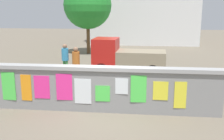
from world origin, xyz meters
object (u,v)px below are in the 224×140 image
auto_rickshaw_truck (125,57)px  motorcycle (42,78)px  bicycle_far (194,93)px  person_walking (76,61)px  tree_roadside (88,5)px  bicycle_near (103,83)px  person_bystander (65,57)px

auto_rickshaw_truck → motorcycle: 4.40m
bicycle_far → person_walking: size_ratio=1.05×
auto_rickshaw_truck → bicycle_far: 4.85m
tree_roadside → auto_rickshaw_truck: bearing=-63.8°
motorcycle → tree_roadside: size_ratio=0.35×
auto_rickshaw_truck → motorcycle: size_ratio=1.94×
bicycle_near → person_walking: 2.13m
tree_roadside → bicycle_near: bearing=-75.1°
motorcycle → tree_roadside: tree_roadside is taller
bicycle_near → tree_roadside: bearing=104.9°
auto_rickshaw_truck → tree_roadside: 7.78m
motorcycle → tree_roadside: (0.05, 9.46, 3.13)m
bicycle_far → tree_roadside: 12.51m
bicycle_far → person_walking: (-4.87, 2.35, 0.62)m
motorcycle → bicycle_near: size_ratio=1.13×
bicycle_far → tree_roadside: (-5.95, 10.53, 3.23)m
bicycle_near → person_walking: size_ratio=1.04×
person_walking → person_bystander: size_ratio=1.00×
person_bystander → tree_roadside: (-0.29, 7.20, 2.61)m
motorcycle → person_bystander: bearing=81.5°
motorcycle → bicycle_near: 2.60m
auto_rickshaw_truck → bicycle_far: auto_rickshaw_truck is taller
motorcycle → bicycle_far: bearing=-10.0°
tree_roadside → motorcycle: bearing=-90.3°
bicycle_near → bicycle_far: bearing=-15.4°
bicycle_near → person_bystander: 3.35m
tree_roadside → bicycle_far: bearing=-60.5°
auto_rickshaw_truck → tree_roadside: size_ratio=0.68×
bicycle_near → motorcycle: bearing=177.3°
bicycle_far → motorcycle: bearing=170.0°
auto_rickshaw_truck → person_bystander: (-2.93, -0.64, 0.09)m
person_walking → person_bystander: same height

